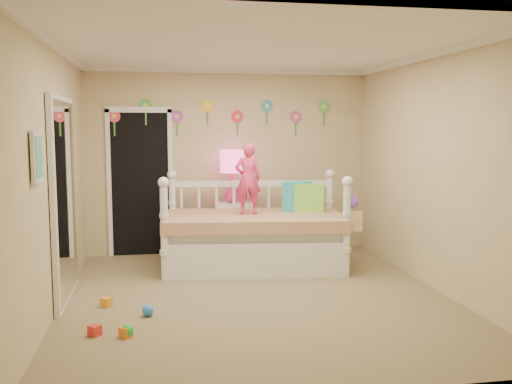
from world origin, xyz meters
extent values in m
cube|color=#7F684C|center=(0.00, 0.00, 0.00)|extent=(4.00, 4.50, 0.01)
cube|color=white|center=(0.00, 0.00, 2.60)|extent=(4.00, 4.50, 0.01)
cube|color=tan|center=(0.00, 2.25, 1.30)|extent=(4.00, 0.01, 2.60)
cube|color=tan|center=(-2.00, 0.00, 1.30)|extent=(0.01, 4.50, 2.60)
cube|color=tan|center=(2.00, 0.00, 1.30)|extent=(0.01, 4.50, 2.60)
cube|color=#27B1C4|center=(0.80, 1.44, 0.88)|extent=(0.41, 0.29, 0.39)
cube|color=#85D942|center=(0.94, 1.33, 0.87)|extent=(0.41, 0.26, 0.36)
imported|color=#F63772|center=(0.11, 1.27, 1.14)|extent=(0.33, 0.22, 0.90)
cube|color=white|center=(0.01, 1.98, 0.37)|extent=(0.46, 0.35, 0.74)
sphere|color=#FB2176|center=(0.01, 1.98, 0.84)|extent=(0.20, 0.20, 0.20)
cylinder|color=#FB2176|center=(0.01, 1.98, 1.06)|extent=(0.03, 0.03, 0.42)
cylinder|color=#FF4C9F|center=(0.01, 1.98, 1.32)|extent=(0.33, 0.33, 0.31)
cube|color=black|center=(-1.25, 2.23, 1.03)|extent=(0.90, 0.04, 2.07)
cube|color=white|center=(-1.96, 0.30, 1.05)|extent=(0.07, 1.30, 2.10)
cube|color=white|center=(-1.97, -0.90, 1.55)|extent=(0.05, 0.34, 0.42)
camera|label=1|loc=(-1.01, -5.67, 1.79)|focal=39.21mm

